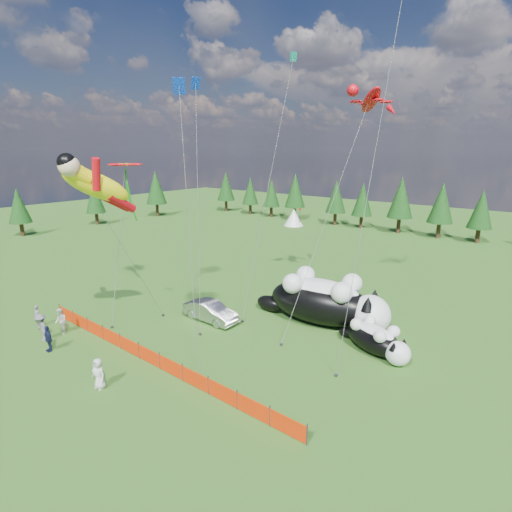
{
  "coord_description": "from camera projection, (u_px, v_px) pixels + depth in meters",
  "views": [
    {
      "loc": [
        18.4,
        -15.81,
        12.46
      ],
      "look_at": [
        2.6,
        4.0,
        5.67
      ],
      "focal_mm": 28.0,
      "sensor_mm": 36.0,
      "label": 1
    }
  ],
  "objects": [
    {
      "name": "tree_line",
      "position": [
        414.0,
        208.0,
        59.19
      ],
      "size": [
        90.0,
        4.0,
        8.0
      ],
      "primitive_type": null,
      "color": "black",
      "rests_on": "ground"
    },
    {
      "name": "diamond_kite_d",
      "position": [
        290.0,
        75.0,
        30.94
      ],
      "size": [
        1.48,
        8.08,
        20.75
      ],
      "color": "#0C9A85",
      "rests_on": "ground"
    },
    {
      "name": "superhero_kite",
      "position": [
        97.0,
        185.0,
        24.25
      ],
      "size": [
        5.39,
        7.62,
        13.01
      ],
      "color": "#FFF00D",
      "rests_on": "ground"
    },
    {
      "name": "safety_fence",
      "position": [
        149.0,
        356.0,
        23.85
      ],
      "size": [
        22.06,
        0.06,
        1.1
      ],
      "color": "#262626",
      "rests_on": "ground"
    },
    {
      "name": "diamond_kite_c",
      "position": [
        180.0,
        99.0,
        19.89
      ],
      "size": [
        1.92,
        1.26,
        16.31
      ],
      "color": "#0C35BD",
      "rests_on": "ground"
    },
    {
      "name": "spectator_a",
      "position": [
        37.0,
        316.0,
        28.72
      ],
      "size": [
        0.65,
        0.48,
        1.66
      ],
      "primitive_type": "imported",
      "rotation": [
        0.0,
        0.0,
        0.14
      ],
      "color": "slate",
      "rests_on": "ground"
    },
    {
      "name": "cat_large",
      "position": [
        326.0,
        301.0,
        29.03
      ],
      "size": [
        10.51,
        4.67,
        3.8
      ],
      "rotation": [
        0.0,
        0.0,
        0.13
      ],
      "color": "black",
      "rests_on": "ground"
    },
    {
      "name": "gecko_kite",
      "position": [
        371.0,
        100.0,
        29.59
      ],
      "size": [
        5.56,
        13.56,
        18.95
      ],
      "color": "red",
      "rests_on": "ground"
    },
    {
      "name": "festival_tents",
      "position": [
        490.0,
        241.0,
        49.47
      ],
      "size": [
        50.0,
        3.2,
        2.8
      ],
      "primitive_type": null,
      "color": "white",
      "rests_on": "ground"
    },
    {
      "name": "diamond_kite_a",
      "position": [
        196.0,
        94.0,
        27.21
      ],
      "size": [
        3.09,
        3.65,
        17.73
      ],
      "color": "#0C35BD",
      "rests_on": "ground"
    },
    {
      "name": "spectator_c",
      "position": [
        48.0,
        339.0,
        25.27
      ],
      "size": [
        1.03,
        0.57,
        1.72
      ],
      "primitive_type": "imported",
      "rotation": [
        0.0,
        0.0,
        -0.05
      ],
      "color": "#141B39",
      "rests_on": "ground"
    },
    {
      "name": "spectator_e",
      "position": [
        99.0,
        374.0,
        21.3
      ],
      "size": [
        0.93,
        0.69,
        1.74
      ],
      "primitive_type": "imported",
      "rotation": [
        0.0,
        0.0,
        0.17
      ],
      "color": "silver",
      "rests_on": "ground"
    },
    {
      "name": "spectator_d",
      "position": [
        41.0,
        328.0,
        26.59
      ],
      "size": [
        1.31,
        0.79,
        1.91
      ],
      "primitive_type": "imported",
      "rotation": [
        0.0,
        0.0,
        -0.13
      ],
      "color": "slate",
      "rests_on": "ground"
    },
    {
      "name": "flower_kite",
      "position": [
        125.0,
        167.0,
        30.98
      ],
      "size": [
        4.97,
        6.08,
        12.38
      ],
      "color": "red",
      "rests_on": "ground"
    },
    {
      "name": "spectator_b",
      "position": [
        61.0,
        321.0,
        27.68
      ],
      "size": [
        1.0,
        0.75,
        1.84
      ],
      "primitive_type": "imported",
      "rotation": [
        0.0,
        0.0,
        -0.27
      ],
      "color": "silver",
      "rests_on": "ground"
    },
    {
      "name": "car",
      "position": [
        211.0,
        311.0,
        29.79
      ],
      "size": [
        4.52,
        1.59,
        1.49
      ],
      "primitive_type": "imported",
      "rotation": [
        0.0,
        0.0,
        1.57
      ],
      "color": "#A9AAAE",
      "rests_on": "ground"
    },
    {
      "name": "cat_small",
      "position": [
        376.0,
        339.0,
        25.01
      ],
      "size": [
        5.39,
        3.28,
        2.02
      ],
      "rotation": [
        0.0,
        0.0,
        -0.35
      ],
      "color": "black",
      "rests_on": "ground"
    },
    {
      "name": "ground",
      "position": [
        187.0,
        345.0,
        26.24
      ],
      "size": [
        160.0,
        160.0,
        0.0
      ],
      "primitive_type": "plane",
      "color": "#143409",
      "rests_on": "ground"
    }
  ]
}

